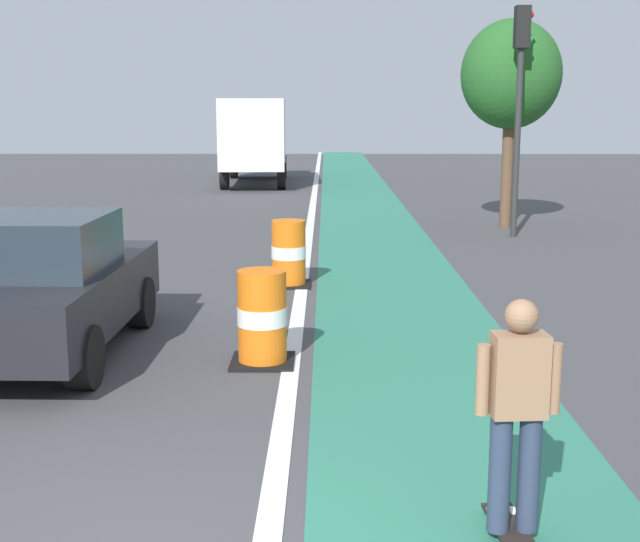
{
  "coord_description": "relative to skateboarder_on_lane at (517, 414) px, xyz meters",
  "views": [
    {
      "loc": [
        1.3,
        -4.87,
        2.9
      ],
      "look_at": [
        1.23,
        4.45,
        1.1
      ],
      "focal_mm": 47.4,
      "sensor_mm": 36.0,
      "label": 1
    }
  ],
  "objects": [
    {
      "name": "bike_lane_strip",
      "position": [
        -0.17,
        11.55,
        -0.91
      ],
      "size": [
        2.5,
        80.0,
        0.01
      ],
      "primitive_type": "cube",
      "color": "#2D755B",
      "rests_on": "ground"
    },
    {
      "name": "lane_divider_stripe",
      "position": [
        -1.67,
        11.55,
        -0.91
      ],
      "size": [
        0.2,
        80.0,
        0.01
      ],
      "primitive_type": "cube",
      "color": "silver",
      "rests_on": "ground"
    },
    {
      "name": "skateboarder_on_lane",
      "position": [
        0.0,
        0.0,
        0.0
      ],
      "size": [
        0.57,
        0.81,
        1.69
      ],
      "color": "black",
      "rests_on": "ground"
    },
    {
      "name": "parked_sedan_nearest",
      "position": [
        -4.61,
        4.38,
        -0.08
      ],
      "size": [
        1.97,
        4.13,
        1.7
      ],
      "color": "black",
      "rests_on": "ground"
    },
    {
      "name": "traffic_barrel_front",
      "position": [
        -2.0,
        4.06,
        -0.38
      ],
      "size": [
        0.73,
        0.73,
        1.09
      ],
      "color": "orange",
      "rests_on": "ground"
    },
    {
      "name": "traffic_barrel_mid",
      "position": [
        -1.89,
        8.42,
        -0.38
      ],
      "size": [
        0.73,
        0.73,
        1.09
      ],
      "color": "orange",
      "rests_on": "ground"
    },
    {
      "name": "delivery_truck_down_block",
      "position": [
        -4.0,
        27.53,
        0.94
      ],
      "size": [
        2.6,
        7.68,
        3.23
      ],
      "color": "silver",
      "rests_on": "ground"
    },
    {
      "name": "traffic_light_corner",
      "position": [
        3.04,
        13.88,
        2.59
      ],
      "size": [
        0.41,
        0.32,
        5.1
      ],
      "color": "#2D2D2D",
      "rests_on": "ground"
    },
    {
      "name": "street_tree_sidewalk",
      "position": [
        3.17,
        15.48,
        2.76
      ],
      "size": [
        2.4,
        2.4,
        5.0
      ],
      "color": "brown",
      "rests_on": "ground"
    }
  ]
}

